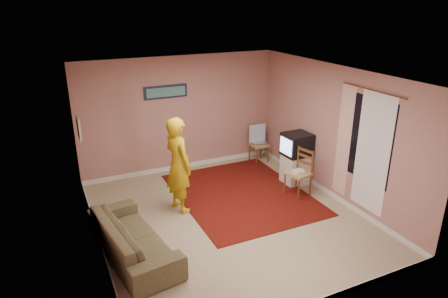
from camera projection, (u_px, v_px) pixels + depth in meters
name	position (u px, v px, depth m)	size (l,w,h in m)	color
ground	(228.00, 217.00, 7.25)	(5.00, 5.00, 0.00)	tan
wall_back	(180.00, 115.00, 8.91)	(4.50, 0.02, 2.60)	#9E7468
wall_front	(320.00, 220.00, 4.67)	(4.50, 0.02, 2.60)	#9E7468
wall_left	(91.00, 174.00, 5.90)	(0.02, 5.00, 2.60)	#9E7468
wall_right	(333.00, 133.00, 7.68)	(0.02, 5.00, 2.60)	#9E7468
ceiling	(228.00, 74.00, 6.33)	(4.50, 5.00, 0.02)	silver
baseboard_back	(182.00, 166.00, 9.34)	(4.50, 0.02, 0.10)	silver
baseboard_left	(101.00, 245.00, 6.35)	(0.02, 5.00, 0.10)	silver
baseboard_right	(327.00, 191.00, 8.12)	(0.02, 5.00, 0.10)	silver
window	(368.00, 140.00, 6.87)	(0.01, 1.10, 1.50)	black
curtain_sheer	(372.00, 154.00, 6.80)	(0.01, 0.75, 2.10)	white
curtain_floral	(344.00, 141.00, 7.39)	(0.01, 0.35, 2.10)	white
curtain_rod	(373.00, 90.00, 6.54)	(0.02, 0.02, 1.40)	brown
picture_back	(166.00, 92.00, 8.57)	(0.95, 0.04, 0.28)	#121A33
picture_left	(79.00, 128.00, 7.18)	(0.04, 0.38, 0.42)	#CCBD8C
area_rug	(241.00, 194.00, 8.11)	(2.44, 3.05, 0.02)	black
tv_cabinet	(295.00, 169.00, 8.53)	(0.50, 0.46, 0.64)	silver
crt_tv	(297.00, 144.00, 8.33)	(0.57, 0.51, 0.47)	black
chair_a	(259.00, 141.00, 9.58)	(0.41, 0.39, 0.46)	tan
dvd_player	(259.00, 143.00, 9.60)	(0.33, 0.24, 0.06)	#B7B7BC
blue_throw	(257.00, 133.00, 9.60)	(0.42, 0.05, 0.44)	#91AAED
chair_b	(299.00, 168.00, 7.90)	(0.50, 0.51, 0.52)	tan
game_console	(298.00, 171.00, 7.93)	(0.23, 0.17, 0.05)	silver
sofa	(133.00, 238.00, 6.11)	(2.06, 0.81, 0.60)	brown
person	(178.00, 165.00, 7.24)	(0.66, 0.43, 1.80)	gold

